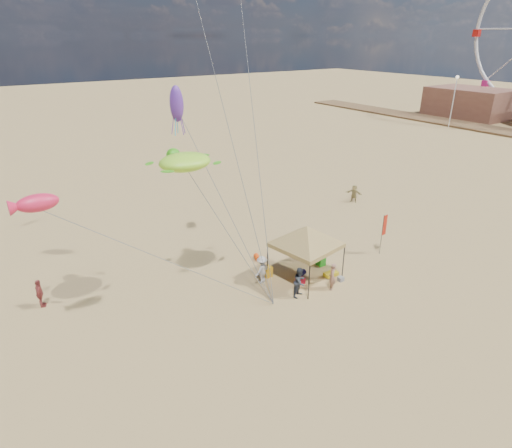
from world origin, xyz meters
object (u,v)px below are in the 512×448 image
(chair_green, at_px, (321,260))
(feather_flag, at_px, (384,228))
(cooler_blue, at_px, (303,250))
(person_near_c, at_px, (262,270))
(chair_yellow, at_px, (268,272))
(person_near_b, at_px, (300,282))
(cooler_red, at_px, (300,281))
(person_near_a, at_px, (332,277))
(beach_cart, at_px, (331,274))
(lamp_north, at_px, (455,93))
(canopy_tent, at_px, (307,228))
(person_far_c, at_px, (354,193))
(person_far_a, at_px, (40,294))

(chair_green, bearing_deg, feather_flag, -13.38)
(cooler_blue, bearing_deg, person_near_c, -160.99)
(chair_yellow, height_order, person_near_c, person_near_c)
(cooler_blue, xyz_separation_m, person_near_b, (-3.78, -4.13, 0.74))
(cooler_red, xyz_separation_m, person_near_a, (1.16, -1.55, 0.68))
(beach_cart, bearing_deg, person_near_c, 154.39)
(person_near_c, relative_size, lamp_north, 0.22)
(cooler_blue, distance_m, chair_green, 2.07)
(cooler_red, bearing_deg, cooler_blue, 47.19)
(chair_green, bearing_deg, person_near_c, 174.78)
(canopy_tent, bearing_deg, lamp_north, 24.95)
(chair_yellow, bearing_deg, canopy_tent, -39.58)
(chair_yellow, xyz_separation_m, beach_cart, (3.31, -2.31, -0.15))
(chair_green, height_order, person_near_b, person_near_b)
(feather_flag, xyz_separation_m, person_near_a, (-6.17, -1.49, -1.11))
(cooler_blue, height_order, person_near_b, person_near_b)
(cooler_red, height_order, cooler_blue, same)
(chair_yellow, relative_size, person_far_c, 0.42)
(person_far_a, bearing_deg, chair_yellow, -94.23)
(canopy_tent, distance_m, cooler_red, 3.36)
(feather_flag, xyz_separation_m, person_far_c, (5.95, 8.38, -1.14))
(cooler_blue, distance_m, beach_cart, 3.64)
(canopy_tent, bearing_deg, cooler_blue, 51.16)
(feather_flag, height_order, person_near_c, feather_flag)
(cooler_blue, height_order, lamp_north, lamp_north)
(person_near_b, distance_m, person_far_c, 16.99)
(cooler_blue, bearing_deg, cooler_red, -132.81)
(cooler_blue, relative_size, beach_cart, 0.60)
(chair_yellow, distance_m, beach_cart, 4.04)
(person_near_b, bearing_deg, person_near_a, -36.90)
(cooler_red, height_order, person_near_c, person_near_c)
(canopy_tent, relative_size, person_near_a, 3.84)
(beach_cart, xyz_separation_m, lamp_north, (50.63, 25.06, 5.32))
(cooler_blue, bearing_deg, person_far_c, 26.66)
(person_near_a, distance_m, person_far_a, 16.78)
(person_far_a, bearing_deg, beach_cart, -97.74)
(chair_yellow, relative_size, person_near_b, 0.38)
(person_near_a, bearing_deg, person_near_c, -85.82)
(chair_green, bearing_deg, cooler_blue, 83.77)
(beach_cart, bearing_deg, cooler_red, 167.95)
(feather_flag, xyz_separation_m, person_near_c, (-9.20, 1.53, -1.07))
(beach_cart, xyz_separation_m, person_far_a, (-15.81, 6.81, 0.65))
(canopy_tent, xyz_separation_m, cooler_red, (-0.66, -0.35, -3.28))
(person_near_c, bearing_deg, beach_cart, 136.92)
(beach_cart, bearing_deg, person_near_b, -169.60)
(chair_yellow, relative_size, person_far_a, 0.41)
(canopy_tent, xyz_separation_m, lamp_north, (52.13, 24.25, 2.05))
(chair_yellow, relative_size, person_near_a, 0.40)
(cooler_blue, relative_size, chair_green, 0.77)
(chair_yellow, height_order, person_near_b, person_near_b)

